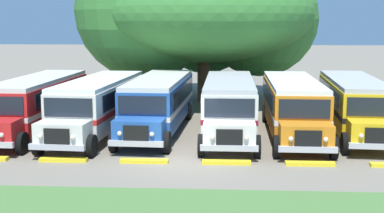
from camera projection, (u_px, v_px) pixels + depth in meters
The scene contains 12 objects.
ground_plane at pixel (186, 161), 22.01m from camera, with size 220.00×220.00×0.00m, color slate.
parked_bus_slot_0 at pixel (37, 102), 27.76m from camera, with size 2.97×10.88×2.82m.
parked_bus_slot_1 at pixel (99, 103), 27.26m from camera, with size 3.35×10.94×2.82m.
parked_bus_slot_2 at pixel (159, 101), 27.91m from camera, with size 3.15×10.90×2.82m.
parked_bus_slot_3 at pixel (229, 103), 27.15m from camera, with size 2.76×10.85×2.82m.
parked_bus_slot_4 at pixel (293, 104), 26.91m from camera, with size 2.85×10.86×2.82m.
parked_bus_slot_5 at pixel (354, 103), 27.42m from camera, with size 3.26×10.92×2.82m.
curb_wheelstop_1 at pixel (63, 160), 21.88m from camera, with size 2.00×0.36×0.15m, color yellow.
curb_wheelstop_2 at pixel (144, 161), 21.68m from camera, with size 2.00×0.36×0.15m, color yellow.
curb_wheelstop_3 at pixel (226, 162), 21.48m from camera, with size 2.00×0.36×0.15m, color yellow.
curb_wheelstop_4 at pixel (310, 164), 21.28m from camera, with size 2.00×0.36×0.15m, color yellow.
broad_shade_tree at pixel (200, 16), 37.91m from camera, with size 17.28×16.26×11.35m.
Camera 1 is at (1.53, -21.30, 5.78)m, focal length 49.11 mm.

